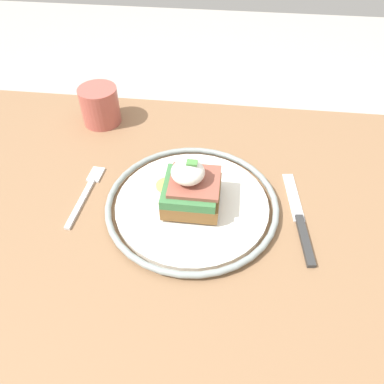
{
  "coord_description": "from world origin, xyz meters",
  "views": [
    {
      "loc": [
        0.06,
        -0.39,
        1.2
      ],
      "look_at": [
        0.01,
        0.01,
        0.79
      ],
      "focal_mm": 35.0,
      "sensor_mm": 36.0,
      "label": 1
    }
  ],
  "objects_px": {
    "plate": "(192,204)",
    "cup": "(100,105)",
    "fork": "(86,193)",
    "sandwich": "(191,188)",
    "knife": "(300,223)"
  },
  "relations": [
    {
      "from": "plate",
      "to": "cup",
      "type": "xyz_separation_m",
      "value": [
        -0.21,
        0.22,
        0.03
      ]
    },
    {
      "from": "fork",
      "to": "plate",
      "type": "bearing_deg",
      "value": -2.77
    },
    {
      "from": "fork",
      "to": "cup",
      "type": "bearing_deg",
      "value": 98.61
    },
    {
      "from": "sandwich",
      "to": "cup",
      "type": "distance_m",
      "value": 0.3
    },
    {
      "from": "knife",
      "to": "cup",
      "type": "distance_m",
      "value": 0.45
    },
    {
      "from": "plate",
      "to": "knife",
      "type": "relative_size",
      "value": 1.44
    },
    {
      "from": "sandwich",
      "to": "fork",
      "type": "relative_size",
      "value": 0.72
    },
    {
      "from": "sandwich",
      "to": "knife",
      "type": "bearing_deg",
      "value": -4.79
    },
    {
      "from": "cup",
      "to": "plate",
      "type": "bearing_deg",
      "value": -45.76
    },
    {
      "from": "sandwich",
      "to": "fork",
      "type": "height_order",
      "value": "sandwich"
    },
    {
      "from": "fork",
      "to": "knife",
      "type": "distance_m",
      "value": 0.35
    },
    {
      "from": "sandwich",
      "to": "cup",
      "type": "xyz_separation_m",
      "value": [
        -0.21,
        0.22,
        -0.01
      ]
    },
    {
      "from": "plate",
      "to": "knife",
      "type": "distance_m",
      "value": 0.17
    },
    {
      "from": "plate",
      "to": "knife",
      "type": "bearing_deg",
      "value": -4.93
    },
    {
      "from": "plate",
      "to": "fork",
      "type": "height_order",
      "value": "plate"
    }
  ]
}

